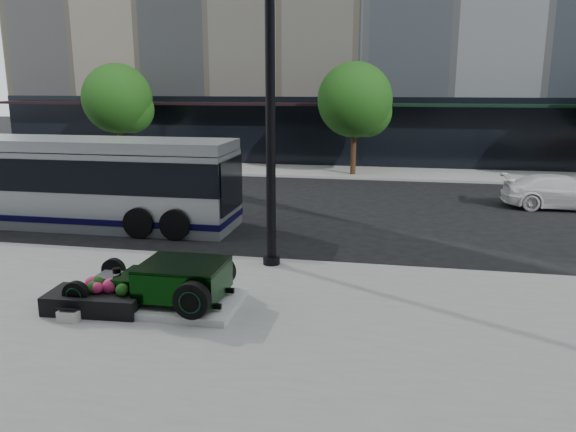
% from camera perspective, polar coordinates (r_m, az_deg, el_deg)
% --- Properties ---
extents(ground, '(120.00, 120.00, 0.00)m').
position_cam_1_polar(ground, '(17.05, -0.27, -2.69)').
color(ground, black).
rests_on(ground, ground).
extents(sidewalk_far, '(70.00, 4.00, 0.12)m').
position_cam_1_polar(sidewalk_far, '(30.60, 4.86, 4.50)').
color(sidewalk_far, gray).
rests_on(sidewalk_far, ground).
extents(street_trees, '(29.80, 3.80, 5.70)m').
position_cam_1_polar(street_trees, '(29.24, 7.08, 11.34)').
color(street_trees, black).
rests_on(street_trees, sidewalk_far).
extents(display_plinth, '(3.40, 1.80, 0.15)m').
position_cam_1_polar(display_plinth, '(12.32, -12.87, -8.44)').
color(display_plinth, silver).
rests_on(display_plinth, sidewalk_near).
extents(hot_rod, '(3.22, 2.00, 0.81)m').
position_cam_1_polar(hot_rod, '(12.02, -11.53, -6.37)').
color(hot_rod, black).
rests_on(hot_rod, display_plinth).
extents(info_plaque, '(0.42, 0.32, 0.31)m').
position_cam_1_polar(info_plaque, '(12.04, -21.32, -9.30)').
color(info_plaque, silver).
rests_on(info_plaque, sidewalk_near).
extents(lamppost, '(0.44, 0.44, 7.99)m').
position_cam_1_polar(lamppost, '(13.96, -1.79, 9.68)').
color(lamppost, black).
rests_on(lamppost, sidewalk_near).
extents(flower_planter, '(2.03, 1.10, 0.64)m').
position_cam_1_polar(flower_planter, '(12.33, -18.90, -8.02)').
color(flower_planter, black).
rests_on(flower_planter, sidewalk_near).
extents(transit_bus, '(12.12, 2.88, 2.92)m').
position_cam_1_polar(transit_bus, '(20.60, -22.04, 3.35)').
color(transit_bus, '#A1A5AA').
rests_on(transit_bus, ground).
extents(white_sedan, '(4.41, 1.79, 1.28)m').
position_cam_1_polar(white_sedan, '(24.01, 26.08, 2.19)').
color(white_sedan, white).
rests_on(white_sedan, ground).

